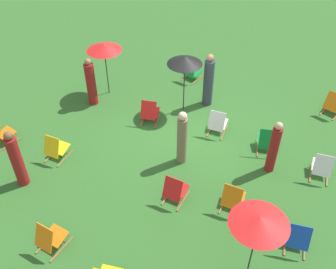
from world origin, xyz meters
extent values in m
plane|color=#2D6026|center=(0.00, 0.00, 0.00)|extent=(40.00, 40.00, 0.00)
cube|color=olive|center=(-2.66, 2.48, 0.02)|extent=(0.04, 0.76, 0.04)
cube|color=olive|center=(-2.22, 2.49, 0.02)|extent=(0.04, 0.76, 0.04)
cube|color=orange|center=(-2.44, 2.39, 0.27)|extent=(0.48, 0.44, 0.13)
cube|color=orange|center=(-2.44, 2.69, 0.55)|extent=(0.48, 0.25, 0.57)
cylinder|color=olive|center=(-2.44, 2.19, 0.20)|extent=(0.44, 0.03, 0.03)
cube|color=olive|center=(-4.46, 0.38, 0.02)|extent=(0.13, 0.76, 0.04)
cube|color=olive|center=(-4.02, 0.43, 0.02)|extent=(0.13, 0.76, 0.04)
cube|color=white|center=(-4.23, 0.31, 0.27)|extent=(0.53, 0.49, 0.13)
cube|color=white|center=(-4.27, 0.61, 0.55)|extent=(0.51, 0.30, 0.57)
cylinder|color=olive|center=(-4.20, 0.11, 0.20)|extent=(0.44, 0.08, 0.03)
cube|color=olive|center=(0.68, 5.42, 0.02)|extent=(0.10, 0.76, 0.04)
cube|color=olive|center=(1.12, 5.38, 0.02)|extent=(0.10, 0.76, 0.04)
cube|color=orange|center=(0.89, 5.30, 0.27)|extent=(0.51, 0.47, 0.13)
cube|color=orange|center=(0.91, 5.60, 0.55)|extent=(0.50, 0.28, 0.57)
cylinder|color=olive|center=(0.87, 5.10, 0.20)|extent=(0.44, 0.06, 0.03)
cube|color=olive|center=(0.62, -2.52, 0.02)|extent=(0.20, 0.75, 0.04)
cube|color=olive|center=(1.05, -2.61, 0.02)|extent=(0.20, 0.75, 0.04)
cube|color=#148C38|center=(0.81, -2.66, 0.27)|extent=(0.56, 0.52, 0.13)
cube|color=#148C38|center=(0.87, -2.37, 0.55)|extent=(0.52, 0.34, 0.57)
cylinder|color=olive|center=(0.77, -2.86, 0.20)|extent=(0.44, 0.12, 0.03)
cube|color=olive|center=(-3.91, -2.73, 0.02)|extent=(0.26, 0.74, 0.04)
cube|color=orange|center=(-4.15, -2.76, 0.27)|extent=(0.59, 0.55, 0.13)
cube|color=orange|center=(-4.06, -2.48, 0.55)|extent=(0.53, 0.38, 0.57)
cube|color=olive|center=(-1.26, 2.88, 0.02)|extent=(0.06, 0.76, 0.04)
cube|color=olive|center=(-0.82, 2.87, 0.02)|extent=(0.06, 0.76, 0.04)
cube|color=red|center=(-1.04, 2.77, 0.27)|extent=(0.49, 0.45, 0.13)
cube|color=red|center=(-1.03, 3.07, 0.55)|extent=(0.49, 0.26, 0.57)
cylinder|color=olive|center=(-1.05, 2.57, 0.20)|extent=(0.44, 0.04, 0.03)
cube|color=olive|center=(-1.28, -0.15, 0.02)|extent=(0.08, 0.76, 0.04)
cube|color=olive|center=(-0.84, -0.12, 0.02)|extent=(0.08, 0.76, 0.04)
cube|color=white|center=(-1.06, -0.24, 0.27)|extent=(0.50, 0.46, 0.13)
cube|color=white|center=(-1.07, 0.06, 0.55)|extent=(0.49, 0.28, 0.57)
cylinder|color=olive|center=(-1.04, -0.44, 0.20)|extent=(0.44, 0.05, 0.03)
cube|color=olive|center=(2.45, 2.93, 0.02)|extent=(0.05, 0.76, 0.04)
cube|color=olive|center=(2.89, 2.94, 0.02)|extent=(0.05, 0.76, 0.04)
cube|color=yellow|center=(2.67, 2.84, 0.27)|extent=(0.49, 0.44, 0.13)
cube|color=yellow|center=(2.66, 3.14, 0.55)|extent=(0.48, 0.26, 0.57)
cylinder|color=olive|center=(2.67, 2.64, 0.20)|extent=(0.44, 0.04, 0.03)
cube|color=olive|center=(0.85, 0.24, 0.02)|extent=(0.21, 0.75, 0.04)
cube|color=olive|center=(1.28, 0.33, 0.02)|extent=(0.21, 0.75, 0.04)
cube|color=red|center=(1.09, 0.19, 0.27)|extent=(0.56, 0.53, 0.13)
cube|color=red|center=(1.02, 0.48, 0.55)|extent=(0.52, 0.35, 0.57)
cylinder|color=olive|center=(1.14, -0.01, 0.20)|extent=(0.44, 0.13, 0.03)
cube|color=olive|center=(4.30, 3.17, 0.02)|extent=(0.19, 0.75, 0.04)
cube|color=olive|center=(4.73, 3.08, 0.02)|extent=(0.19, 0.75, 0.04)
cube|color=orange|center=(4.50, 3.03, 0.27)|extent=(0.56, 0.52, 0.13)
cylinder|color=olive|center=(4.45, 2.84, 0.20)|extent=(0.44, 0.12, 0.03)
cube|color=olive|center=(-2.82, -0.04, 0.02)|extent=(0.25, 0.74, 0.04)
cube|color=olive|center=(-2.40, 0.09, 0.02)|extent=(0.25, 0.74, 0.04)
cube|color=#148C38|center=(-2.58, -0.07, 0.27)|extent=(0.58, 0.55, 0.13)
cube|color=#148C38|center=(-2.67, 0.22, 0.55)|extent=(0.53, 0.38, 0.57)
cylinder|color=olive|center=(-2.53, -0.26, 0.20)|extent=(0.43, 0.15, 0.03)
cube|color=olive|center=(-4.34, 2.89, 0.02)|extent=(0.17, 0.75, 0.04)
cube|color=olive|center=(-3.91, 2.97, 0.02)|extent=(0.17, 0.75, 0.04)
cube|color=#1947B7|center=(-4.10, 2.83, 0.27)|extent=(0.55, 0.51, 0.13)
cube|color=#1947B7|center=(-4.16, 3.13, 0.55)|extent=(0.52, 0.33, 0.57)
cylinder|color=olive|center=(-4.07, 2.64, 0.20)|extent=(0.44, 0.10, 0.03)
cylinder|color=black|center=(0.36, -0.72, 0.98)|extent=(0.03, 0.03, 1.96)
cone|color=black|center=(0.36, -0.72, 1.86)|extent=(1.10, 1.10, 0.26)
cylinder|color=black|center=(3.12, -0.47, 0.94)|extent=(0.03, 0.03, 1.88)
cone|color=red|center=(3.12, -0.47, 1.78)|extent=(1.17, 1.17, 0.25)
cylinder|color=black|center=(-3.33, 4.10, 0.97)|extent=(0.03, 0.03, 1.93)
cone|color=red|center=(-3.33, 4.10, 1.85)|extent=(1.19, 1.19, 0.20)
cylinder|color=maroon|center=(3.26, 0.28, 0.75)|extent=(0.35, 0.35, 1.50)
sphere|color=#936647|center=(3.26, 0.28, 1.59)|extent=(0.21, 0.21, 0.21)
cylinder|color=#333847|center=(-0.22, -1.37, 0.82)|extent=(0.39, 0.39, 1.64)
sphere|color=#936647|center=(-0.22, -1.37, 1.75)|extent=(0.24, 0.24, 0.24)
cylinder|color=maroon|center=(-2.94, 0.78, 0.74)|extent=(0.37, 0.37, 1.47)
sphere|color=tan|center=(-2.94, 0.78, 1.57)|extent=(0.21, 0.21, 0.21)
cylinder|color=#72664C|center=(-0.59, 1.53, 0.75)|extent=(0.39, 0.39, 1.50)
sphere|color=beige|center=(-0.59, 1.53, 1.61)|extent=(0.24, 0.24, 0.24)
cylinder|color=maroon|center=(2.90, 4.16, 0.78)|extent=(0.39, 0.39, 1.56)
sphere|color=brown|center=(2.90, 4.16, 1.66)|extent=(0.23, 0.23, 0.23)
camera|label=1|loc=(-3.77, 9.00, 7.95)|focal=42.22mm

